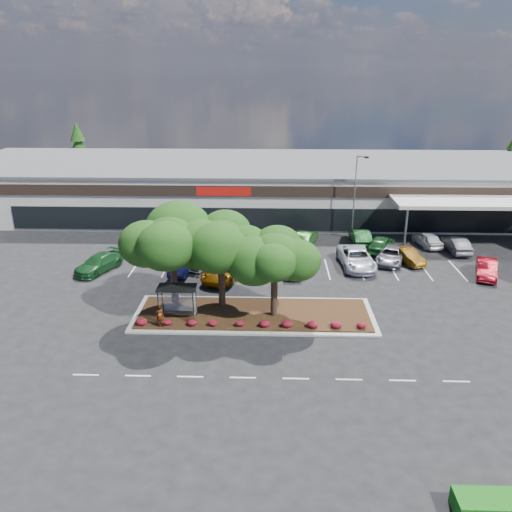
{
  "coord_description": "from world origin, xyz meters",
  "views": [
    {
      "loc": [
        -0.82,
        -29.5,
        17.64
      ],
      "look_at": [
        -2.02,
        9.86,
        2.6
      ],
      "focal_mm": 35.0,
      "sensor_mm": 36.0,
      "label": 1
    }
  ],
  "objects_px": {
    "light_pole": "(355,203)",
    "car_0": "(99,263)",
    "car_1": "(205,257)",
    "survey_stake": "(283,361)"
  },
  "relations": [
    {
      "from": "light_pole",
      "to": "survey_stake",
      "type": "xyz_separation_m",
      "value": [
        -8.15,
        -25.61,
        -3.36
      ]
    },
    {
      "from": "light_pole",
      "to": "car_0",
      "type": "height_order",
      "value": "light_pole"
    },
    {
      "from": "car_0",
      "to": "survey_stake",
      "type": "bearing_deg",
      "value": -19.15
    },
    {
      "from": "light_pole",
      "to": "car_1",
      "type": "relative_size",
      "value": 1.74
    },
    {
      "from": "light_pole",
      "to": "car_1",
      "type": "bearing_deg",
      "value": -150.99
    },
    {
      "from": "survey_stake",
      "to": "light_pole",
      "type": "bearing_deg",
      "value": 72.35
    },
    {
      "from": "car_0",
      "to": "car_1",
      "type": "bearing_deg",
      "value": 34.22
    },
    {
      "from": "survey_stake",
      "to": "car_1",
      "type": "xyz_separation_m",
      "value": [
        -6.97,
        17.23,
        0.23
      ]
    },
    {
      "from": "survey_stake",
      "to": "car_1",
      "type": "relative_size",
      "value": 0.19
    },
    {
      "from": "light_pole",
      "to": "car_0",
      "type": "xyz_separation_m",
      "value": [
        -24.69,
        -10.11,
        -3.23
      ]
    }
  ]
}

